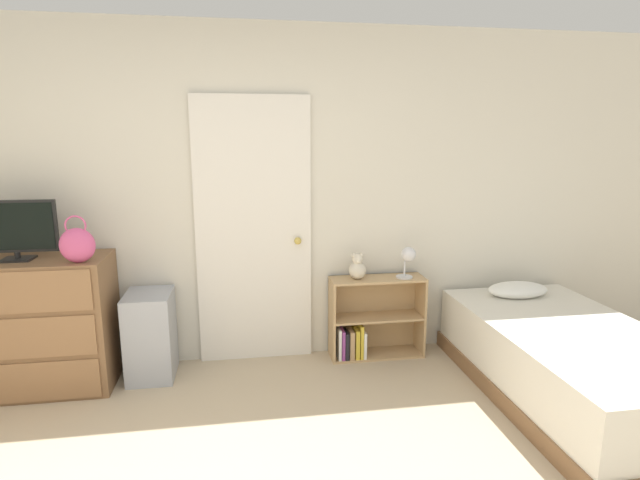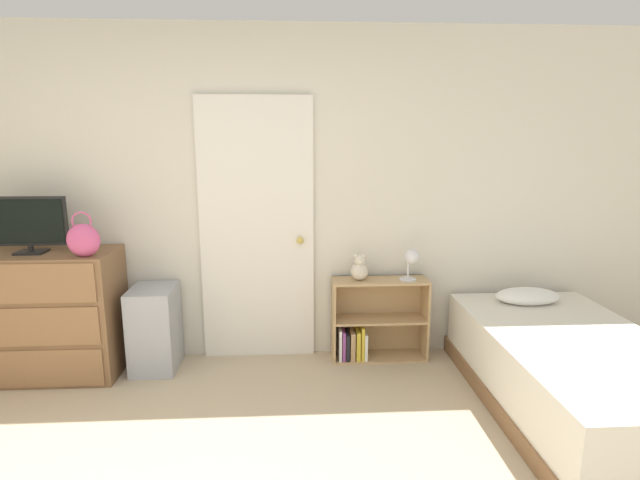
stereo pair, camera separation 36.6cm
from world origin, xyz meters
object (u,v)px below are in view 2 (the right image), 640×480
Objects in this scene: tv at (28,224)px; bookshelf at (371,325)px; bed at (574,374)px; storage_bin at (155,328)px; handbag at (83,240)px; teddy_bear at (360,269)px; desk_lamp at (412,259)px; dresser at (44,314)px.

tv is 2.61m from bookshelf.
bed is at bearing -36.07° from bookshelf.
bed is (2.83, -0.76, -0.07)m from storage_bin.
handbag is at bearing -150.34° from storage_bin.
handbag is at bearing -171.51° from bookshelf.
bed is at bearing -33.52° from teddy_bear.
teddy_bear is at bearing 174.26° from desk_lamp.
desk_lamp reaches higher than bed.
bookshelf reaches higher than bed.
bed is (3.60, -0.71, -0.22)m from dresser.
teddy_bear is at bearing 3.28° from dresser.
desk_lamp is at bearing 1.97° from dresser.
bed is (0.88, -0.80, -0.57)m from desk_lamp.
storage_bin is 3.07× the size of teddy_bear.
dresser is 1.97× the size of tv.
storage_bin is 1.62m from teddy_bear.
dresser is 0.68m from tv.
handbag is at bearing -173.79° from desk_lamp.
tv is (-0.03, -0.02, 0.67)m from dresser.
tv is 0.45m from handbag.
handbag is 0.49× the size of storage_bin.
storage_bin is 0.85× the size of bookshelf.
storage_bin is at bearing -177.07° from teddy_bear.
desk_lamp is at bearing 1.18° from storage_bin.
storage_bin is at bearing -178.82° from desk_lamp.
tv is 2.39m from teddy_bear.
bed is (3.21, -0.55, -0.80)m from handbag.
handbag is 0.16× the size of bed.
bed is (1.17, -0.85, -0.02)m from bookshelf.
teddy_bear is at bearing 146.48° from bed.
handbag is 0.42× the size of bookshelf.
dresser reaches higher than desk_lamp.
tv is at bearing -177.55° from desk_lamp.
storage_bin is 2.01m from desk_lamp.
bookshelf is at bearing 3.92° from tv.
teddy_bear is 0.11× the size of bed.
dresser is 0.72m from handbag.
desk_lamp is 1.32m from bed.
dresser is 3.38× the size of handbag.
tv reaches higher than dresser.
bookshelf is 1.45m from bed.
bookshelf is 0.38× the size of bed.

